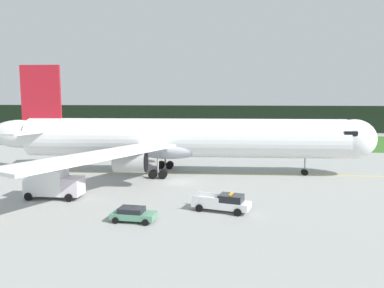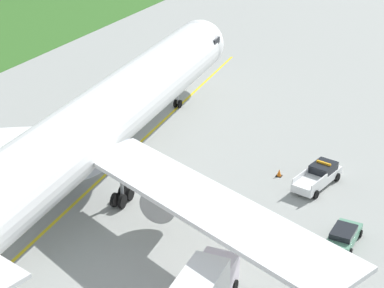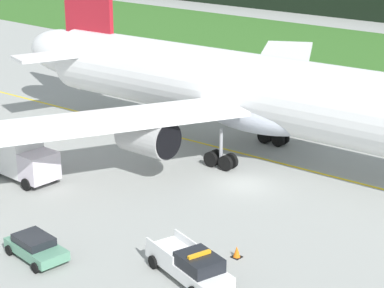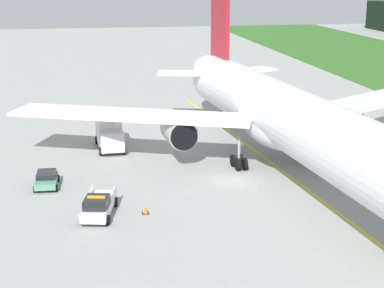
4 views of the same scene
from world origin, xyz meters
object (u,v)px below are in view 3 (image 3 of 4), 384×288
(staff_car, at_px, (36,247))
(apron_cone, at_px, (237,252))
(airliner, at_px, (279,97))
(catering_truck, at_px, (19,155))
(ops_pickup_truck, at_px, (191,265))

(staff_car, relative_size, apron_cone, 5.98)
(airliner, bearing_deg, staff_car, -90.46)
(catering_truck, bearing_deg, ops_pickup_truck, -5.72)
(ops_pickup_truck, bearing_deg, staff_car, -151.80)
(airliner, xyz_separation_m, apron_cone, (7.87, -14.09, -4.95))
(apron_cone, bearing_deg, staff_car, -135.62)
(ops_pickup_truck, bearing_deg, airliner, 113.69)
(catering_truck, height_order, staff_car, catering_truck)
(catering_truck, distance_m, staff_car, 13.00)
(airliner, relative_size, ops_pickup_truck, 9.60)
(ops_pickup_truck, height_order, apron_cone, ops_pickup_truck)
(apron_cone, bearing_deg, ops_pickup_truck, -91.63)
(catering_truck, relative_size, apron_cone, 9.36)
(airliner, relative_size, apron_cone, 84.64)
(staff_car, distance_m, apron_cone, 11.26)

